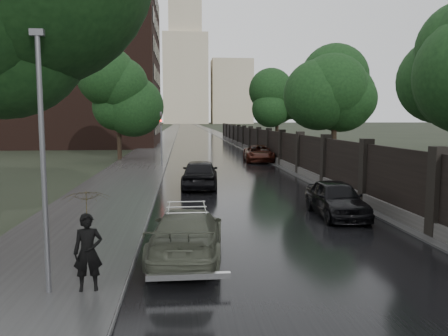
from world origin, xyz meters
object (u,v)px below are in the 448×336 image
volga_sedan (187,233)px  car_right_near (336,199)px  traffic_light (161,134)px  pedestrian_umbrella (87,210)px  hatchback_left (200,174)px  tree_right_c (277,105)px  car_right_far (259,154)px  lamp_post (43,163)px  tree_left_far (118,97)px  tree_right_b (335,97)px

volga_sedan → car_right_near: car_right_near is taller
traffic_light → pedestrian_umbrella: 23.47m
traffic_light → hatchback_left: size_ratio=0.91×
volga_sedan → hatchback_left: 11.04m
tree_right_c → car_right_far: 13.29m
lamp_post → car_right_far: bearing=71.7°
car_right_near → lamp_post: bearing=-139.9°
pedestrian_umbrella → tree_left_far: bearing=89.6°
tree_left_far → tree_right_c: size_ratio=1.05×
tree_left_far → traffic_light: size_ratio=1.85×
hatchback_left → car_right_far: (5.32, 13.19, -0.07)m
tree_right_c → pedestrian_umbrella: tree_right_c is taller
tree_right_b → tree_right_c: size_ratio=1.00×
lamp_post → tree_right_c: bearing=71.5°
tree_left_far → tree_right_b: bearing=-27.3°
volga_sedan → tree_right_b: bearing=-114.2°
tree_right_b → volga_sedan: bearing=-119.4°
tree_left_far → car_right_far: (11.40, -1.90, -4.57)m
lamp_post → volga_sedan: size_ratio=1.19×
car_right_far → pedestrian_umbrella: size_ratio=2.04×
tree_right_b → car_right_far: tree_right_b is taller
traffic_light → car_right_far: 8.48m
volga_sedan → hatchback_left: bearing=-88.8°
tree_left_far → tree_right_c: tree_left_far is taller
lamp_post → car_right_near: (8.06, 6.51, -2.02)m
tree_right_b → car_right_far: size_ratio=1.45×
lamp_post → pedestrian_umbrella: 1.20m
hatchback_left → pedestrian_umbrella: pedestrian_umbrella is taller
tree_right_b → volga_sedan: 21.22m
tree_left_far → car_right_far: bearing=-9.4°
traffic_light → car_right_far: traffic_light is taller
tree_right_c → lamp_post: bearing=-108.5°
tree_right_b → hatchback_left: 12.51m
tree_left_far → volga_sedan: (5.29, -26.09, -4.62)m
tree_right_c → car_right_near: bearing=-98.6°
traffic_light → pedestrian_umbrella: (-0.35, -23.45, -0.65)m
tree_right_b → pedestrian_umbrella: 24.01m
tree_right_b → tree_right_c: (0.00, 18.00, 0.00)m
tree_right_c → car_right_far: size_ratio=1.45×
hatchback_left → car_right_near: 8.29m
lamp_post → pedestrian_umbrella: size_ratio=2.15×
tree_left_far → tree_right_b: 17.45m
tree_left_far → traffic_light: tree_left_far is taller
volga_sedan → car_right_near: (5.37, 4.10, 0.03)m
hatchback_left → car_right_near: size_ratio=1.14×
tree_right_c → tree_right_b: bearing=-90.0°
car_right_far → lamp_post: bearing=-104.9°
hatchback_left → car_right_near: (4.59, -6.91, -0.09)m
car_right_far → tree_left_far: bearing=174.0°
volga_sedan → car_right_far: bearing=-98.9°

